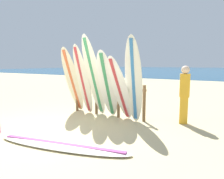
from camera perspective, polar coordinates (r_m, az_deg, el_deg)
The scene contains 11 objects.
ground_plane at distance 5.15m, azimuth -19.20°, elevation -11.54°, with size 120.00×120.00×0.00m, color #CCB784.
ocean_water at distance 61.19m, azimuth 28.02°, elevation 4.97°, with size 120.00×80.00×0.01m, color navy.
surfboard_rack at distance 6.24m, azimuth -1.44°, elevation -1.75°, with size 2.60×0.09×1.04m.
surfboard_leaning_far_left at distance 6.72m, azimuth -11.26°, elevation 2.56°, with size 0.59×0.90×2.17m.
surfboard_leaning_left at distance 6.35m, azimuth -8.35°, elevation 2.65°, with size 0.59×0.75×2.24m.
surfboard_leaning_center_left at distance 6.02m, azimuth -5.21°, elevation 3.55°, with size 0.52×0.99×2.47m.
surfboard_leaning_center at distance 5.75m, azimuth -1.33°, elevation 1.16°, with size 0.70×1.11×2.02m.
surfboard_leaning_center_right at distance 5.55m, azimuth 2.31°, elevation 0.11°, with size 0.70×0.99×1.86m.
surfboard_leaning_right at distance 5.32m, azimuth 6.26°, elevation 2.52°, with size 0.54×0.64×2.37m.
surfboard_lying_on_sand at distance 4.21m, azimuth -14.39°, elevation -15.17°, with size 2.94×1.17×0.08m.
beachgoer_standing at distance 5.70m, azimuth 20.12°, elevation -0.73°, with size 0.29×0.22×1.59m.
Camera 1 is at (3.81, -3.05, 1.63)m, focal length 31.77 mm.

